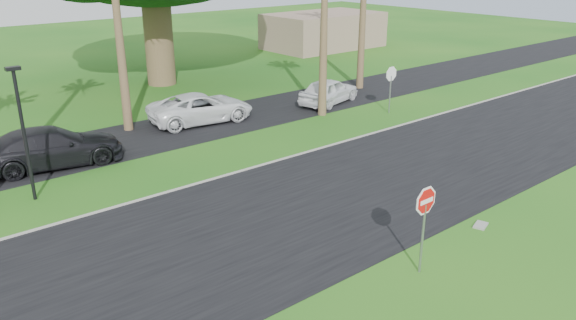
% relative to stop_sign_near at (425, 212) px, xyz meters
% --- Properties ---
extents(ground, '(120.00, 120.00, 0.00)m').
position_rel_stop_sign_near_xyz_m(ground, '(-0.50, 3.00, -1.77)').
color(ground, '#185615').
rests_on(ground, ground).
extents(road, '(120.00, 8.00, 0.02)m').
position_rel_stop_sign_near_xyz_m(road, '(-0.50, 5.00, -1.76)').
color(road, black).
rests_on(road, ground).
extents(parking_strip, '(120.00, 5.00, 0.02)m').
position_rel_stop_sign_near_xyz_m(parking_strip, '(-0.50, 15.50, -1.76)').
color(parking_strip, black).
rests_on(parking_strip, ground).
extents(curb, '(120.00, 0.12, 0.06)m').
position_rel_stop_sign_near_xyz_m(curb, '(-0.50, 9.05, -1.74)').
color(curb, gray).
rests_on(curb, ground).
extents(stop_sign_near, '(1.05, 0.07, 2.62)m').
position_rel_stop_sign_near_xyz_m(stop_sign_near, '(0.00, 0.00, 0.00)').
color(stop_sign_near, gray).
rests_on(stop_sign_near, ground).
extents(stop_sign_far, '(1.05, 0.07, 2.62)m').
position_rel_stop_sign_near_xyz_m(stop_sign_far, '(11.50, 11.00, 0.00)').
color(stop_sign_far, gray).
rests_on(stop_sign_far, ground).
extents(streetlight_right, '(0.45, 0.25, 4.64)m').
position_rel_stop_sign_near_xyz_m(streetlight_right, '(-6.50, 11.50, 0.88)').
color(streetlight_right, black).
rests_on(streetlight_right, ground).
extents(building_far, '(10.00, 6.00, 3.00)m').
position_rel_stop_sign_near_xyz_m(building_far, '(23.50, 29.00, -0.27)').
color(building_far, gray).
rests_on(building_far, ground).
extents(car_dark, '(5.70, 3.02, 1.57)m').
position_rel_stop_sign_near_xyz_m(car_dark, '(-4.90, 14.36, -0.99)').
color(car_dark, black).
rests_on(car_dark, ground).
extents(car_minivan, '(5.51, 3.09, 1.46)m').
position_rel_stop_sign_near_xyz_m(car_minivan, '(2.90, 15.87, -1.05)').
color(car_minivan, white).
rests_on(car_minivan, ground).
extents(car_pickup, '(4.54, 2.73, 1.45)m').
position_rel_stop_sign_near_xyz_m(car_pickup, '(10.33, 14.44, -1.05)').
color(car_pickup, white).
rests_on(car_pickup, ground).
extents(utility_slab, '(0.63, 0.50, 0.06)m').
position_rel_stop_sign_near_xyz_m(utility_slab, '(3.64, 0.46, -1.74)').
color(utility_slab, gray).
rests_on(utility_slab, ground).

